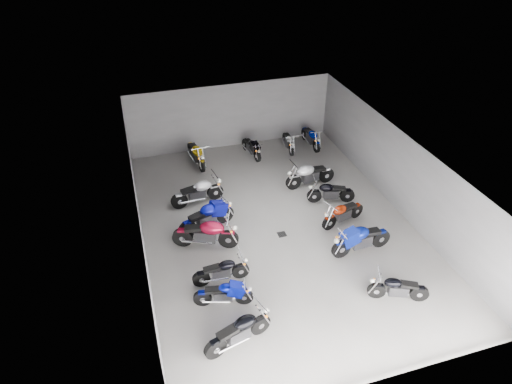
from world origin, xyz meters
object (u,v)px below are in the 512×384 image
at_px(motorcycle_right_d, 343,213).
at_px(motorcycle_back_e, 288,141).
at_px(motorcycle_back_d, 252,147).
at_px(motorcycle_back_f, 311,137).
at_px(motorcycle_left_e, 207,217).
at_px(motorcycle_left_d, 206,234).
at_px(motorcycle_left_f, 198,192).
at_px(motorcycle_right_c, 361,239).
at_px(motorcycle_right_f, 310,175).
at_px(drain_grate, 282,234).
at_px(motorcycle_right_e, 330,192).
at_px(motorcycle_left_a, 239,331).
at_px(motorcycle_back_b, 196,154).
at_px(motorcycle_right_a, 398,288).
at_px(motorcycle_left_b, 224,294).
at_px(motorcycle_left_c, 222,271).

bearing_deg(motorcycle_right_d, motorcycle_back_e, -17.79).
xyz_separation_m(motorcycle_back_d, motorcycle_back_f, (3.13, 0.10, 0.04)).
bearing_deg(motorcycle_left_e, motorcycle_back_d, 129.40).
bearing_deg(motorcycle_left_d, motorcycle_right_d, 108.28).
bearing_deg(motorcycle_left_f, motorcycle_back_f, 109.47).
height_order(motorcycle_left_e, motorcycle_back_d, motorcycle_left_e).
bearing_deg(motorcycle_right_c, motorcycle_left_e, 55.75).
bearing_deg(motorcycle_back_d, motorcycle_right_f, 107.14).
bearing_deg(motorcycle_right_c, drain_grate, 49.54).
distance_m(motorcycle_right_e, motorcycle_back_e, 4.77).
bearing_deg(motorcycle_left_a, motorcycle_back_d, 145.05).
height_order(motorcycle_left_f, motorcycle_back_b, motorcycle_back_b).
distance_m(motorcycle_right_a, motorcycle_right_f, 6.93).
bearing_deg(drain_grate, motorcycle_right_f, 51.43).
height_order(motorcycle_left_b, motorcycle_right_d, motorcycle_right_d).
xyz_separation_m(motorcycle_right_e, motorcycle_back_e, (-0.06, 4.77, -0.03)).
xyz_separation_m(motorcycle_back_b, motorcycle_back_d, (2.70, 0.01, -0.09)).
bearing_deg(motorcycle_back_f, motorcycle_right_c, 78.54).
distance_m(motorcycle_right_c, motorcycle_back_d, 8.03).
bearing_deg(motorcycle_right_d, motorcycle_right_a, 161.99).
distance_m(motorcycle_left_c, motorcycle_left_f, 4.66).
xyz_separation_m(motorcycle_left_b, motorcycle_right_f, (5.16, 5.56, 0.10)).
height_order(motorcycle_left_a, motorcycle_back_d, motorcycle_left_a).
bearing_deg(motorcycle_right_e, motorcycle_right_d, -171.27).
xyz_separation_m(drain_grate, motorcycle_back_d, (0.64, 6.14, 0.44)).
distance_m(drain_grate, motorcycle_right_a, 4.74).
xyz_separation_m(drain_grate, motorcycle_back_f, (3.77, 6.24, 0.48)).
bearing_deg(motorcycle_back_b, motorcycle_back_d, 172.81).
distance_m(motorcycle_left_e, motorcycle_right_f, 5.16).
relative_size(motorcycle_left_f, motorcycle_right_e, 1.15).
distance_m(motorcycle_left_b, motorcycle_right_d, 5.97).
xyz_separation_m(motorcycle_left_e, motorcycle_right_d, (5.04, -1.16, -0.08)).
bearing_deg(motorcycle_right_d, drain_grate, 72.72).
height_order(motorcycle_left_d, motorcycle_left_f, motorcycle_left_d).
bearing_deg(motorcycle_left_d, motorcycle_left_f, -164.59).
distance_m(motorcycle_right_d, motorcycle_right_f, 2.88).
xyz_separation_m(motorcycle_left_b, motorcycle_right_c, (5.20, 1.00, 0.11)).
height_order(motorcycle_left_c, motorcycle_right_d, motorcycle_right_d).
relative_size(drain_grate, motorcycle_left_a, 0.15).
bearing_deg(motorcycle_back_b, motorcycle_back_f, 173.76).
bearing_deg(motorcycle_back_f, motorcycle_right_d, 76.96).
bearing_deg(motorcycle_right_a, motorcycle_left_a, 114.66).
relative_size(motorcycle_left_a, motorcycle_right_d, 1.07).
distance_m(motorcycle_left_b, motorcycle_right_c, 5.30).
distance_m(motorcycle_left_c, motorcycle_back_f, 10.27).
relative_size(drain_grate, motorcycle_left_d, 0.14).
xyz_separation_m(motorcycle_right_d, motorcycle_right_e, (0.16, 1.47, -0.01)).
relative_size(motorcycle_back_b, motorcycle_back_e, 1.22).
xyz_separation_m(motorcycle_right_a, motorcycle_back_e, (0.19, 10.30, -0.01)).
distance_m(motorcycle_left_c, motorcycle_right_f, 6.77).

